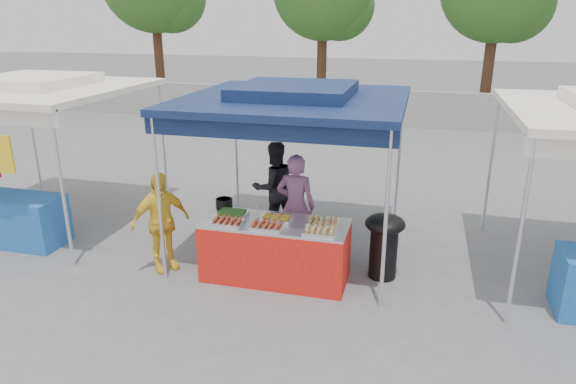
% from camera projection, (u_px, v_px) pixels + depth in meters
% --- Properties ---
extents(ground_plane, '(80.00, 80.00, 0.00)m').
position_uv_depth(ground_plane, '(277.00, 274.00, 7.35)').
color(ground_plane, slate).
extents(back_wall, '(40.00, 0.25, 1.20)m').
position_uv_depth(back_wall, '(366.00, 107.00, 17.22)').
color(back_wall, gray).
rests_on(back_wall, ground_plane).
extents(main_canopy, '(3.20, 3.20, 2.57)m').
position_uv_depth(main_canopy, '(294.00, 98.00, 7.47)').
color(main_canopy, silver).
rests_on(main_canopy, ground_plane).
extents(neighbor_stall_left, '(3.20, 3.20, 2.57)m').
position_uv_depth(neighbor_stall_left, '(23.00, 138.00, 8.43)').
color(neighbor_stall_left, silver).
rests_on(neighbor_stall_left, ground_plane).
extents(vendor_table, '(2.00, 0.80, 0.85)m').
position_uv_depth(vendor_table, '(275.00, 250.00, 7.12)').
color(vendor_table, red).
rests_on(vendor_table, ground_plane).
extents(food_tray_fl, '(0.42, 0.30, 0.07)m').
position_uv_depth(food_tray_fl, '(227.00, 222.00, 6.90)').
color(food_tray_fl, silver).
rests_on(food_tray_fl, vendor_table).
extents(food_tray_fm, '(0.42, 0.30, 0.07)m').
position_uv_depth(food_tray_fm, '(267.00, 226.00, 6.76)').
color(food_tray_fm, silver).
rests_on(food_tray_fm, vendor_table).
extents(food_tray_fr, '(0.42, 0.30, 0.07)m').
position_uv_depth(food_tray_fr, '(320.00, 231.00, 6.59)').
color(food_tray_fr, silver).
rests_on(food_tray_fr, vendor_table).
extents(food_tray_bl, '(0.42, 0.30, 0.07)m').
position_uv_depth(food_tray_bl, '(232.00, 214.00, 7.19)').
color(food_tray_bl, silver).
rests_on(food_tray_bl, vendor_table).
extents(food_tray_bm, '(0.42, 0.30, 0.07)m').
position_uv_depth(food_tray_bm, '(276.00, 218.00, 7.03)').
color(food_tray_bm, silver).
rests_on(food_tray_bm, vendor_table).
extents(food_tray_br, '(0.42, 0.30, 0.07)m').
position_uv_depth(food_tray_br, '(323.00, 222.00, 6.88)').
color(food_tray_br, silver).
rests_on(food_tray_br, vendor_table).
extents(cooking_pot, '(0.24, 0.24, 0.14)m').
position_uv_depth(cooking_pot, '(224.00, 203.00, 7.47)').
color(cooking_pot, black).
rests_on(cooking_pot, vendor_table).
extents(skewer_cup, '(0.07, 0.07, 0.09)m').
position_uv_depth(skewer_cup, '(257.00, 221.00, 6.91)').
color(skewer_cup, silver).
rests_on(skewer_cup, vendor_table).
extents(wok_burner, '(0.56, 0.56, 0.94)m').
position_uv_depth(wok_burner, '(384.00, 240.00, 7.12)').
color(wok_burner, black).
rests_on(wok_burner, ground_plane).
extents(crate_left, '(0.53, 0.37, 0.32)m').
position_uv_depth(crate_left, '(258.00, 249.00, 7.77)').
color(crate_left, '#1640B6').
rests_on(crate_left, ground_plane).
extents(crate_right, '(0.53, 0.37, 0.32)m').
position_uv_depth(crate_right, '(296.00, 253.00, 7.64)').
color(crate_right, '#1640B6').
rests_on(crate_right, ground_plane).
extents(crate_stacked, '(0.50, 0.35, 0.30)m').
position_uv_depth(crate_stacked, '(296.00, 234.00, 7.54)').
color(crate_stacked, '#1640B6').
rests_on(crate_stacked, crate_right).
extents(vendor_woman, '(0.59, 0.39, 1.61)m').
position_uv_depth(vendor_woman, '(296.00, 206.00, 7.69)').
color(vendor_woman, '#9A628F').
rests_on(vendor_woman, ground_plane).
extents(helper_man, '(0.96, 0.93, 1.57)m').
position_uv_depth(helper_man, '(274.00, 187.00, 8.61)').
color(helper_man, black).
rests_on(helper_man, ground_plane).
extents(customer_person, '(0.83, 0.89, 1.47)m').
position_uv_depth(customer_person, '(161.00, 222.00, 7.28)').
color(customer_person, yellow).
rests_on(customer_person, ground_plane).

